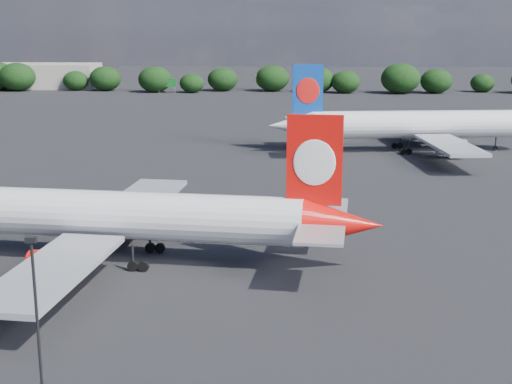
{
  "coord_description": "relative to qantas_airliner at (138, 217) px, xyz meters",
  "views": [
    {
      "loc": [
        18.18,
        -45.8,
        21.93
      ],
      "look_at": [
        16.0,
        12.0,
        8.0
      ],
      "focal_mm": 50.0,
      "sensor_mm": 36.0,
      "label": 1
    }
  ],
  "objects": [
    {
      "name": "apron_lamp_post",
      "position": [
        0.87,
        -29.54,
        2.1
      ],
      "size": [
        0.55,
        0.3,
        11.49
      ],
      "color": "black",
      "rests_on": "ground"
    },
    {
      "name": "ground",
      "position": [
        -4.87,
        42.93,
        -4.29
      ],
      "size": [
        500.0,
        500.0,
        0.0
      ],
      "primitive_type": "plane",
      "color": "black",
      "rests_on": "ground"
    },
    {
      "name": "terminal_building",
      "position": [
        -69.87,
        174.93,
        -0.29
      ],
      "size": [
        42.0,
        16.0,
        8.0
      ],
      "color": "gray",
      "rests_on": "ground"
    },
    {
      "name": "horizon_treeline",
      "position": [
        -1.32,
        163.12,
        -0.2
      ],
      "size": [
        206.16,
        16.19,
        9.33
      ],
      "color": "black",
      "rests_on": "ground"
    },
    {
      "name": "china_southern_airliner",
      "position": [
        34.59,
        58.93,
        0.26
      ],
      "size": [
        45.87,
        43.66,
        14.96
      ],
      "color": "white",
      "rests_on": "ground"
    },
    {
      "name": "billboard_yellow",
      "position": [
        7.13,
        164.93,
        -0.42
      ],
      "size": [
        5.0,
        0.3,
        5.5
      ],
      "color": "yellow",
      "rests_on": "ground"
    },
    {
      "name": "highway_sign",
      "position": [
        -22.87,
        158.93,
        -1.17
      ],
      "size": [
        6.0,
        0.3,
        4.5
      ],
      "color": "#125B1D",
      "rests_on": "ground"
    },
    {
      "name": "qantas_airliner",
      "position": [
        0.0,
        0.0,
        0.0
      ],
      "size": [
        43.22,
        41.17,
        14.09
      ],
      "color": "white",
      "rests_on": "ground"
    }
  ]
}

